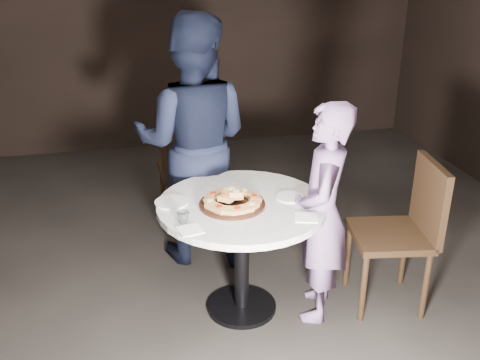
% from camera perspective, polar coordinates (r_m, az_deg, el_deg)
% --- Properties ---
extents(floor, '(7.00, 7.00, 0.00)m').
position_cam_1_polar(floor, '(3.66, -0.91, -14.09)').
color(floor, black).
rests_on(floor, ground).
extents(table, '(1.21, 1.21, 0.79)m').
position_cam_1_polar(table, '(3.37, 0.19, -4.66)').
color(table, black).
rests_on(table, ground).
extents(serving_board, '(0.43, 0.43, 0.02)m').
position_cam_1_polar(serving_board, '(3.26, -0.84, -2.60)').
color(serving_board, black).
rests_on(serving_board, table).
extents(focaccia_pile, '(0.36, 0.36, 0.10)m').
position_cam_1_polar(focaccia_pile, '(3.25, -0.85, -2.04)').
color(focaccia_pile, '#B98547').
rests_on(focaccia_pile, serving_board).
extents(plate_left, '(0.23, 0.23, 0.01)m').
position_cam_1_polar(plate_left, '(3.32, -7.29, -2.36)').
color(plate_left, white).
rests_on(plate_left, table).
extents(plate_right, '(0.21, 0.21, 0.01)m').
position_cam_1_polar(plate_right, '(3.38, 5.35, -1.82)').
color(plate_right, white).
rests_on(plate_right, table).
extents(water_glass, '(0.08, 0.08, 0.07)m').
position_cam_1_polar(water_glass, '(3.07, -6.07, -3.99)').
color(water_glass, silver).
rests_on(water_glass, table).
extents(napkin_near, '(0.15, 0.15, 0.01)m').
position_cam_1_polar(napkin_near, '(2.99, -5.36, -5.34)').
color(napkin_near, white).
rests_on(napkin_near, table).
extents(napkin_far, '(0.16, 0.16, 0.01)m').
position_cam_1_polar(napkin_far, '(3.14, 7.07, -3.98)').
color(napkin_far, white).
rests_on(napkin_far, table).
extents(chair_far, '(0.45, 0.47, 0.94)m').
position_cam_1_polar(chair_far, '(4.57, -5.74, 1.52)').
color(chair_far, black).
rests_on(chair_far, ground).
extents(chair_right, '(0.56, 0.55, 1.01)m').
position_cam_1_polar(chair_right, '(3.65, 17.31, -4.56)').
color(chair_right, black).
rests_on(chair_right, ground).
extents(diner_navy, '(1.07, 0.93, 1.86)m').
position_cam_1_polar(diner_navy, '(3.95, -5.01, 4.05)').
color(diner_navy, black).
rests_on(diner_navy, ground).
extents(diner_teal, '(0.52, 0.61, 1.43)m').
position_cam_1_polar(diner_teal, '(3.36, 8.75, -3.63)').
color(diner_teal, slate).
rests_on(diner_teal, ground).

